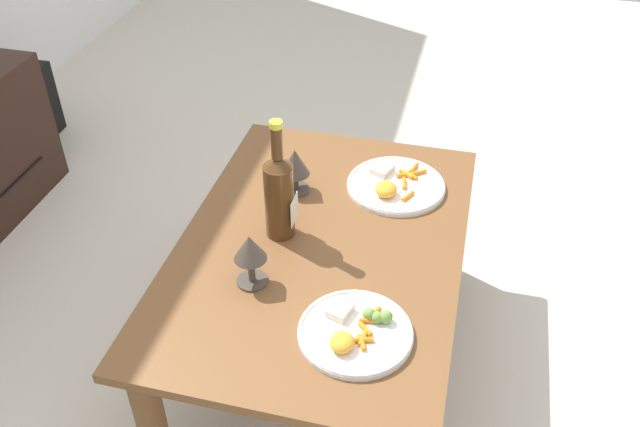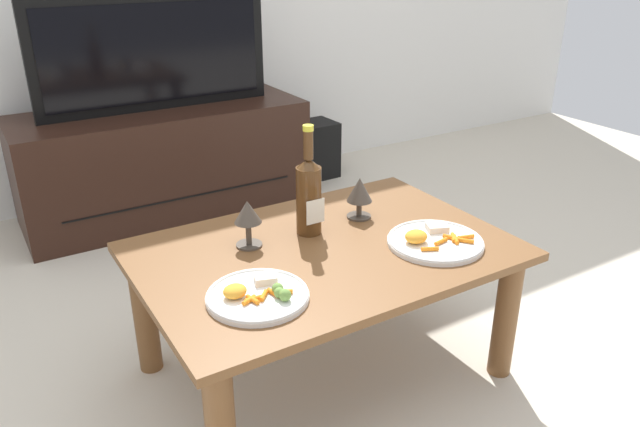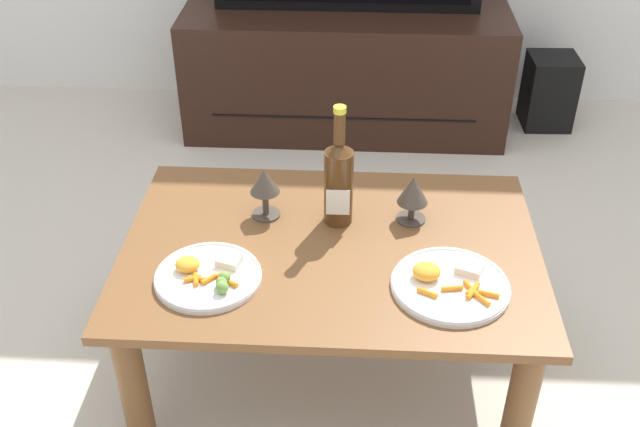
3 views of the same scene
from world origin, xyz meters
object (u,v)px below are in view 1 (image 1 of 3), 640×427
at_px(floor_speaker, 24,103).
at_px(dinner_plate_left, 355,331).
at_px(dinner_plate_right, 395,185).
at_px(wine_bottle, 279,193).
at_px(dining_table, 321,265).
at_px(goblet_left, 250,251).
at_px(goblet_right, 295,164).

distance_m(floor_speaker, dinner_plate_left, 2.05).
distance_m(dinner_plate_left, dinner_plate_right, 0.57).
distance_m(wine_bottle, dinner_plate_left, 0.41).
bearing_deg(floor_speaker, dining_table, -122.27).
distance_m(dining_table, dinner_plate_right, 0.33).
height_order(floor_speaker, goblet_left, goblet_left).
bearing_deg(floor_speaker, dinner_plate_left, -127.09).
bearing_deg(dinner_plate_right, dining_table, 152.76).
relative_size(dining_table, goblet_right, 7.90).
distance_m(floor_speaker, wine_bottle, 1.70).
bearing_deg(dining_table, dinner_plate_left, -152.54).
bearing_deg(goblet_left, dining_table, -34.97).
bearing_deg(goblet_left, floor_speaker, 52.52).
relative_size(floor_speaker, goblet_left, 2.25).
xyz_separation_m(wine_bottle, dinner_plate_right, (0.27, -0.26, -0.12)).
xyz_separation_m(goblet_left, dinner_plate_left, (-0.11, -0.27, -0.08)).
xyz_separation_m(goblet_right, dinner_plate_left, (-0.49, -0.27, -0.07)).
xyz_separation_m(floor_speaker, goblet_left, (-1.06, -1.39, 0.37)).
relative_size(dining_table, floor_speaker, 3.34).
relative_size(floor_speaker, goblet_right, 2.36).
relative_size(wine_bottle, goblet_left, 2.38).
bearing_deg(dinner_plate_right, goblet_left, 149.62).
xyz_separation_m(goblet_left, dinner_plate_right, (0.46, -0.27, -0.08)).
bearing_deg(goblet_right, dinner_plate_right, -74.10).
relative_size(floor_speaker, dinner_plate_left, 1.23).
bearing_deg(dinner_plate_left, goblet_left, 68.68).
height_order(dining_table, dinner_plate_right, dinner_plate_right).
distance_m(dining_table, wine_bottle, 0.23).
xyz_separation_m(dining_table, dinner_plate_right, (0.28, -0.15, 0.09)).
xyz_separation_m(dinner_plate_left, dinner_plate_right, (0.57, 0.00, -0.00)).
bearing_deg(dining_table, goblet_left, 145.03).
height_order(dinner_plate_left, dinner_plate_right, dinner_plate_right).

